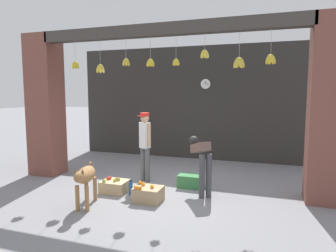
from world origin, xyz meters
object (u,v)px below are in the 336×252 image
(shopkeeper, at_px, (145,142))
(worker_stooping, at_px, (201,157))
(water_bottle, at_px, (131,188))
(produce_box_green, at_px, (190,181))
(fruit_crate_oranges, at_px, (148,194))
(wall_clock, at_px, (206,84))
(dog, at_px, (85,177))
(fruit_crate_apples, at_px, (115,186))

(shopkeeper, bearing_deg, worker_stooping, -174.70)
(water_bottle, bearing_deg, worker_stooping, 21.15)
(produce_box_green, distance_m, water_bottle, 1.29)
(fruit_crate_oranges, height_order, wall_clock, wall_clock)
(worker_stooping, relative_size, water_bottle, 3.69)
(dog, bearing_deg, shopkeeper, 149.65)
(wall_clock, bearing_deg, fruit_crate_apples, -107.65)
(fruit_crate_oranges, distance_m, wall_clock, 4.31)
(worker_stooping, height_order, produce_box_green, worker_stooping)
(worker_stooping, distance_m, fruit_crate_oranges, 1.25)
(dog, distance_m, wall_clock, 4.82)
(worker_stooping, bearing_deg, produce_box_green, 99.34)
(fruit_crate_oranges, height_order, water_bottle, fruit_crate_oranges)
(worker_stooping, distance_m, water_bottle, 1.50)
(shopkeeper, distance_m, fruit_crate_oranges, 1.46)
(produce_box_green, relative_size, water_bottle, 1.67)
(dog, bearing_deg, produce_box_green, 120.67)
(dog, xyz_separation_m, worker_stooping, (1.76, 1.31, 0.20))
(water_bottle, height_order, wall_clock, wall_clock)
(fruit_crate_oranges, height_order, produce_box_green, fruit_crate_oranges)
(worker_stooping, bearing_deg, fruit_crate_oranges, -172.70)
(worker_stooping, height_order, wall_clock, wall_clock)
(produce_box_green, relative_size, wall_clock, 1.63)
(shopkeeper, distance_m, wall_clock, 3.06)
(dog, relative_size, wall_clock, 3.17)
(wall_clock, bearing_deg, dog, -105.59)
(dog, xyz_separation_m, wall_clock, (1.21, 4.34, 1.72))
(fruit_crate_apples, height_order, produce_box_green, fruit_crate_apples)
(fruit_crate_apples, xyz_separation_m, produce_box_green, (1.36, 0.79, 0.01))
(shopkeeper, xyz_separation_m, water_bottle, (0.08, -0.92, -0.76))
(water_bottle, bearing_deg, produce_box_green, 39.87)
(produce_box_green, height_order, water_bottle, water_bottle)
(fruit_crate_oranges, bearing_deg, produce_box_green, 62.65)
(water_bottle, bearing_deg, shopkeeper, 95.08)
(fruit_crate_apples, bearing_deg, fruit_crate_oranges, -17.13)
(dog, xyz_separation_m, fruit_crate_oranges, (0.93, 0.59, -0.39))
(shopkeeper, xyz_separation_m, worker_stooping, (1.37, -0.42, -0.17))
(dog, bearing_deg, wall_clock, 146.97)
(dog, bearing_deg, fruit_crate_apples, 155.83)
(produce_box_green, bearing_deg, worker_stooping, -47.55)
(shopkeeper, relative_size, fruit_crate_oranges, 3.07)
(worker_stooping, height_order, fruit_crate_oranges, worker_stooping)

